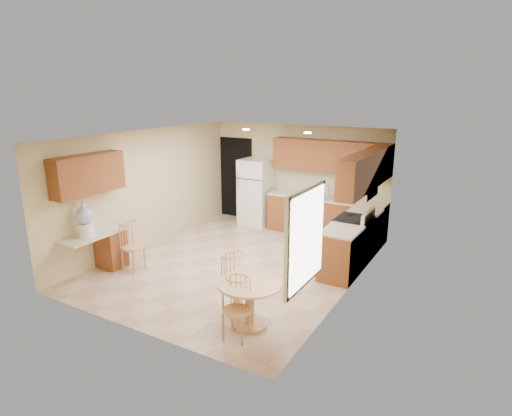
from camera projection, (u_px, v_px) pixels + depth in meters
The scene contains 30 objects.
floor at pixel (237, 263), 8.39m from camera, with size 5.50×5.50×0.00m, color tan.
ceiling at pixel (235, 135), 7.72m from camera, with size 4.50×5.50×0.02m, color white.
wall_back at pixel (297, 177), 10.35m from camera, with size 4.50×0.02×2.50m, color #CAB488.
wall_front at pixel (126, 247), 5.76m from camera, with size 4.50×0.02×2.50m, color #CAB488.
wall_left at pixel (147, 189), 9.14m from camera, with size 0.02×5.50×2.50m, color #CAB488.
wall_right at pixel (352, 220), 6.97m from camera, with size 0.02×5.50×2.50m, color #CAB488.
doorway at pixel (236, 178), 11.23m from camera, with size 0.90×0.02×2.10m, color black.
base_cab_back at pixel (325, 217), 9.90m from camera, with size 2.75×0.60×0.87m, color brown.
counter_back at pixel (326, 198), 9.78m from camera, with size 2.75×0.63×0.04m, color beige.
base_cab_right_a at pixel (364, 232), 8.88m from camera, with size 0.60×0.59×0.87m, color brown.
counter_right_a at pixel (365, 211), 8.76m from camera, with size 0.63×0.59×0.04m, color beige.
base_cab_right_b at pixel (340, 255), 7.67m from camera, with size 0.60×0.80×0.87m, color brown.
counter_right_b at pixel (342, 231), 7.55m from camera, with size 0.63×0.80×0.04m, color beige.
upper_cab_back at pixel (330, 156), 9.63m from camera, with size 2.75×0.33×0.70m, color brown.
upper_cab_right at pixel (366, 171), 7.90m from camera, with size 0.33×2.42×0.70m, color brown.
upper_cab_left at pixel (88, 174), 7.57m from camera, with size 0.33×1.40×0.70m, color brown.
sink at pixel (325, 197), 9.78m from camera, with size 0.78×0.44×0.01m, color silver.
range_hood at pixel (359, 193), 8.03m from camera, with size 0.50×0.76×0.14m, color silver.
desk_pedestal at pixel (111, 249), 8.16m from camera, with size 0.48×0.42×0.72m, color brown.
desk_top at pixel (93, 235), 7.74m from camera, with size 0.50×1.20×0.04m, color beige.
window at pixel (306, 238), 5.37m from camera, with size 0.06×1.12×1.30m.
can_light_a at pixel (246, 130), 8.97m from camera, with size 0.14×0.14×0.02m, color white.
can_light_b at pixel (308, 133), 8.29m from camera, with size 0.14×0.14×0.02m, color white.
refrigerator at pixel (256, 192), 10.63m from camera, with size 0.73×0.71×1.65m.
stove at pixel (352, 240), 8.32m from camera, with size 0.65×0.76×1.09m.
dining_table at pixel (250, 298), 6.06m from camera, with size 0.94×0.94×0.69m.
chair_table_a at pixel (233, 280), 6.35m from camera, with size 0.41×0.53×0.93m.
chair_table_b at pixel (233, 306), 5.67m from camera, with size 0.39×0.39×0.87m.
chair_desk at pixel (129, 243), 7.92m from camera, with size 0.40×0.51×0.90m.
water_crock at pixel (85, 221), 7.55m from camera, with size 0.30×0.30×0.63m.
Camera 1 is at (4.22, -6.56, 3.31)m, focal length 30.00 mm.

